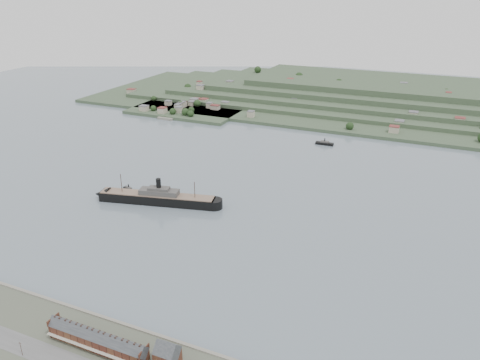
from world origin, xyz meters
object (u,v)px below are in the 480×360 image
at_px(gabled_building, 167,355).
at_px(tugboat, 129,189).
at_px(steamship, 154,198).
at_px(terrace_row, 97,340).

height_order(gabled_building, tugboat, gabled_building).
distance_m(steamship, tugboat, 36.11).
distance_m(gabled_building, steamship, 182.52).
relative_size(terrace_row, steamship, 0.51).
bearing_deg(terrace_row, tugboat, 121.81).
bearing_deg(gabled_building, tugboat, 131.01).
bearing_deg(steamship, gabled_building, -54.66).
xyz_separation_m(gabled_building, steamship, (-105.56, 148.86, -3.33)).
bearing_deg(tugboat, steamship, -18.91).
bearing_deg(steamship, tugboat, 161.09).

